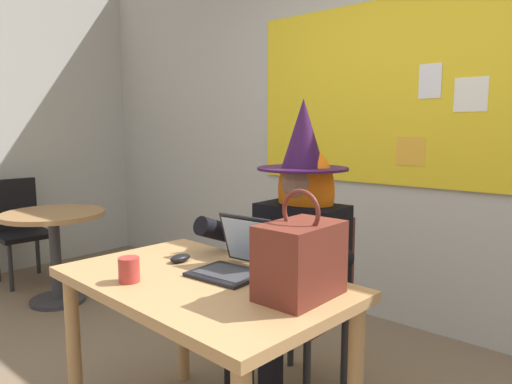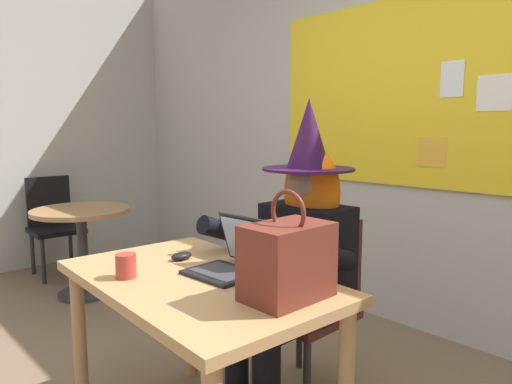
{
  "view_description": "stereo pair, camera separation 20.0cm",
  "coord_description": "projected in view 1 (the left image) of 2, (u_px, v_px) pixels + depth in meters",
  "views": [
    {
      "loc": [
        1.21,
        -1.08,
        1.32
      ],
      "look_at": [
        -0.1,
        0.42,
        1.05
      ],
      "focal_mm": 32.61,
      "sensor_mm": 36.0,
      "label": 1
    },
    {
      "loc": [
        1.36,
        -0.94,
        1.32
      ],
      "look_at": [
        -0.1,
        0.42,
        1.05
      ],
      "focal_mm": 32.61,
      "sensor_mm": 36.0,
      "label": 2
    }
  ],
  "objects": [
    {
      "name": "side_table_round",
      "position": [
        54.0,
        236.0,
        3.5
      ],
      "size": [
        0.74,
        0.74,
        0.7
      ],
      "color": "#A37547",
      "rests_on": "ground"
    },
    {
      "name": "person_costumed",
      "position": [
        295.0,
        240.0,
        2.24
      ],
      "size": [
        0.6,
        0.69,
        1.46
      ],
      "rotation": [
        0.0,
        0.0,
        -1.54
      ],
      "color": "black",
      "rests_on": "ground"
    },
    {
      "name": "coffee_mug",
      "position": [
        129.0,
        270.0,
        1.76
      ],
      "size": [
        0.08,
        0.08,
        0.09
      ],
      "primitive_type": "cylinder",
      "color": "#B23833",
      "rests_on": "desk_main"
    },
    {
      "name": "wall_back_bulletin",
      "position": [
        417.0,
        113.0,
        2.98
      ],
      "size": [
        6.65,
        1.96,
        2.82
      ],
      "color": "#B2B2AD",
      "rests_on": "ground"
    },
    {
      "name": "laptop",
      "position": [
        235.0,
        260.0,
        1.88
      ],
      "size": [
        0.29,
        0.31,
        0.22
      ],
      "rotation": [
        0.0,
        0.0,
        0.06
      ],
      "color": "black",
      "rests_on": "desk_main"
    },
    {
      "name": "computer_mouse",
      "position": [
        180.0,
        258.0,
        2.03
      ],
      "size": [
        0.07,
        0.11,
        0.03
      ],
      "primitive_type": "ellipsoid",
      "rotation": [
        0.0,
        0.0,
        0.05
      ],
      "color": "black",
      "rests_on": "desk_main"
    },
    {
      "name": "chair_spare_by_window",
      "position": [
        19.0,
        225.0,
        4.03
      ],
      "size": [
        0.45,
        0.45,
        0.88
      ],
      "rotation": [
        0.0,
        0.0,
        6.22
      ],
      "color": "black",
      "rests_on": "ground"
    },
    {
      "name": "desk_main",
      "position": [
        202.0,
        304.0,
        1.83
      ],
      "size": [
        1.2,
        0.76,
        0.74
      ],
      "rotation": [
        0.0,
        0.0,
        -0.05
      ],
      "color": "tan",
      "rests_on": "ground"
    },
    {
      "name": "handbag",
      "position": [
        300.0,
        259.0,
        1.59
      ],
      "size": [
        0.2,
        0.3,
        0.38
      ],
      "rotation": [
        0.0,
        0.0,
        0.09
      ],
      "color": "maroon",
      "rests_on": "desk_main"
    },
    {
      "name": "chair_at_desk",
      "position": [
        308.0,
        292.0,
        2.37
      ],
      "size": [
        0.42,
        0.42,
        0.88
      ],
      "rotation": [
        0.0,
        0.0,
        -1.56
      ],
      "color": "#4C1E19",
      "rests_on": "ground"
    }
  ]
}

